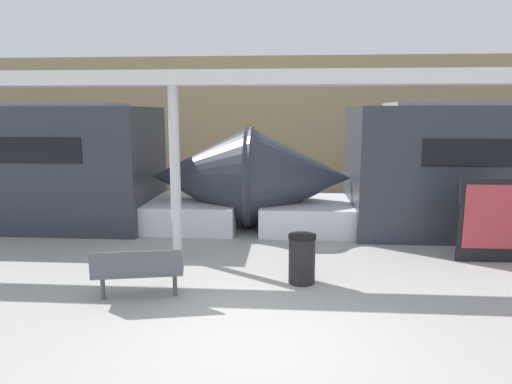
% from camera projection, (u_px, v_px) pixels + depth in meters
% --- Properties ---
extents(ground_plane, '(60.00, 60.00, 0.00)m').
position_uv_depth(ground_plane, '(256.00, 341.00, 5.97)').
color(ground_plane, '#9E9B96').
extents(station_wall, '(56.00, 0.20, 5.00)m').
position_uv_depth(station_wall, '(278.00, 125.00, 16.97)').
color(station_wall, tan).
rests_on(station_wall, ground_plane).
extents(bench_near, '(1.48, 0.71, 0.83)m').
position_uv_depth(bench_near, '(138.00, 270.00, 7.21)').
color(bench_near, '#4C4F54').
rests_on(bench_near, ground_plane).
extents(trash_bin, '(0.49, 0.49, 0.87)m').
position_uv_depth(trash_bin, '(302.00, 259.00, 7.95)').
color(trash_bin, black).
rests_on(trash_bin, ground_plane).
extents(poster_board, '(1.23, 0.07, 1.69)m').
position_uv_depth(poster_board, '(490.00, 220.00, 9.00)').
color(poster_board, black).
rests_on(poster_board, ground_plane).
extents(support_column_near, '(0.21, 0.21, 3.47)m').
position_uv_depth(support_column_near, '(175.00, 174.00, 9.14)').
color(support_column_near, silver).
rests_on(support_column_near, ground_plane).
extents(canopy_beam, '(28.00, 0.60, 0.28)m').
position_uv_depth(canopy_beam, '(172.00, 78.00, 8.82)').
color(canopy_beam, silver).
rests_on(canopy_beam, support_column_near).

